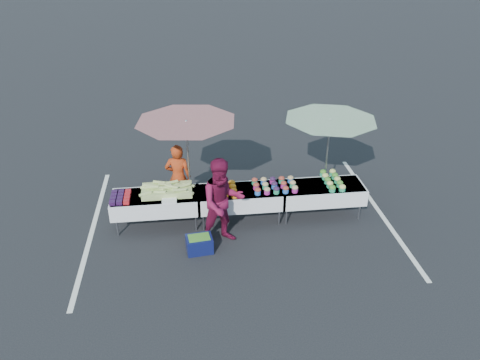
{
  "coord_description": "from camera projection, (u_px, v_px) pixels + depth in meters",
  "views": [
    {
      "loc": [
        -1.03,
        -8.63,
        5.76
      ],
      "look_at": [
        0.0,
        0.0,
        1.0
      ],
      "focal_mm": 35.0,
      "sensor_mm": 36.0,
      "label": 1
    }
  ],
  "objects": [
    {
      "name": "table_center",
      "position": [
        240.0,
        197.0,
        10.11
      ],
      "size": [
        1.86,
        0.81,
        0.75
      ],
      "color": "white",
      "rests_on": "ground"
    },
    {
      "name": "potato_cups",
      "position": [
        275.0,
        185.0,
        10.07
      ],
      "size": [
        0.94,
        0.58,
        0.16
      ],
      "color": "blue",
      "rests_on": "table_right"
    },
    {
      "name": "corn_pile",
      "position": [
        167.0,
        190.0,
        9.87
      ],
      "size": [
        1.16,
        0.57,
        0.26
      ],
      "color": "#9BBA5F",
      "rests_on": "table_left"
    },
    {
      "name": "ground",
      "position": [
        240.0,
        219.0,
        10.39
      ],
      "size": [
        80.0,
        80.0,
        0.0
      ],
      "primitive_type": "plane",
      "color": "black"
    },
    {
      "name": "table_right",
      "position": [
        321.0,
        192.0,
        10.3
      ],
      "size": [
        1.86,
        0.81,
        0.75
      ],
      "color": "white",
      "rests_on": "ground"
    },
    {
      "name": "umbrella_left",
      "position": [
        187.0,
        129.0,
        9.79
      ],
      "size": [
        2.65,
        2.65,
        2.2
      ],
      "rotation": [
        0.0,
        0.0,
        0.27
      ],
      "color": "black",
      "rests_on": "ground"
    },
    {
      "name": "carrot_bowls",
      "position": [
        224.0,
        189.0,
        9.96
      ],
      "size": [
        0.55,
        0.69,
        0.11
      ],
      "color": "#C77316",
      "rests_on": "table_center"
    },
    {
      "name": "customer",
      "position": [
        223.0,
        202.0,
        9.25
      ],
      "size": [
        1.04,
        0.89,
        1.87
      ],
      "primitive_type": "imported",
      "rotation": [
        0.0,
        0.0,
        0.23
      ],
      "color": "maroon",
      "rests_on": "ground"
    },
    {
      "name": "table_left",
      "position": [
        156.0,
        202.0,
        9.92
      ],
      "size": [
        1.86,
        0.81,
        0.75
      ],
      "color": "white",
      "rests_on": "ground"
    },
    {
      "name": "umbrella_right",
      "position": [
        330.0,
        127.0,
        10.18
      ],
      "size": [
        2.28,
        2.28,
        2.09
      ],
      "rotation": [
        0.0,
        0.0,
        0.12
      ],
      "color": "black",
      "rests_on": "ground"
    },
    {
      "name": "plastic_bags",
      "position": [
        169.0,
        201.0,
        9.6
      ],
      "size": [
        0.3,
        0.25,
        0.05
      ],
      "primitive_type": "cube",
      "color": "white",
      "rests_on": "table_left"
    },
    {
      "name": "vendor",
      "position": [
        178.0,
        177.0,
        10.46
      ],
      "size": [
        0.62,
        0.46,
        1.58
      ],
      "primitive_type": "imported",
      "rotation": [
        0.0,
        0.0,
        3.0
      ],
      "color": "#A93513",
      "rests_on": "ground"
    },
    {
      "name": "stripe_left",
      "position": [
        93.0,
        229.0,
        10.06
      ],
      "size": [
        0.1,
        5.0,
        0.0
      ],
      "primitive_type": "cube",
      "color": "silver",
      "rests_on": "ground"
    },
    {
      "name": "stripe_right",
      "position": [
        378.0,
        210.0,
        10.72
      ],
      "size": [
        0.1,
        5.0,
        0.0
      ],
      "primitive_type": "cube",
      "color": "silver",
      "rests_on": "ground"
    },
    {
      "name": "storage_bin",
      "position": [
        199.0,
        244.0,
        9.31
      ],
      "size": [
        0.55,
        0.43,
        0.34
      ],
      "rotation": [
        0.0,
        0.0,
        0.12
      ],
      "color": "#0D1444",
      "rests_on": "ground"
    },
    {
      "name": "bean_baskets",
      "position": [
        332.0,
        180.0,
        10.28
      ],
      "size": [
        0.36,
        0.86,
        0.15
      ],
      "color": "#249261",
      "rests_on": "table_right"
    },
    {
      "name": "berry_punnets",
      "position": [
        120.0,
        197.0,
        9.7
      ],
      "size": [
        0.4,
        0.54,
        0.08
      ],
      "color": "black",
      "rests_on": "table_left"
    }
  ]
}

